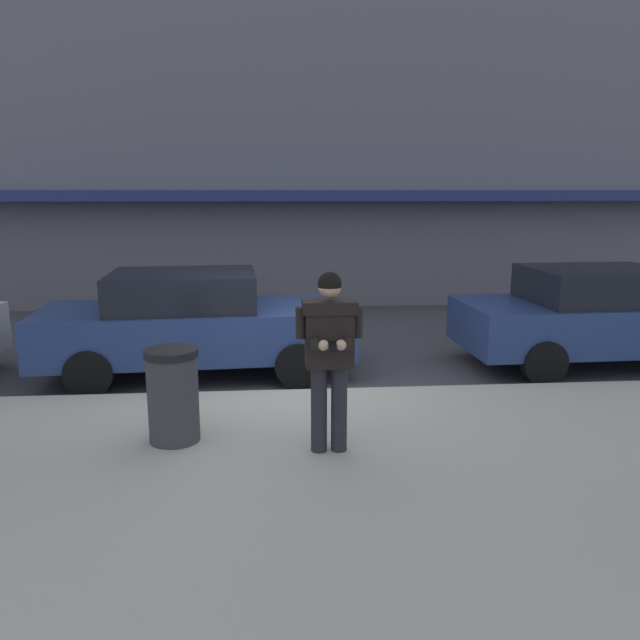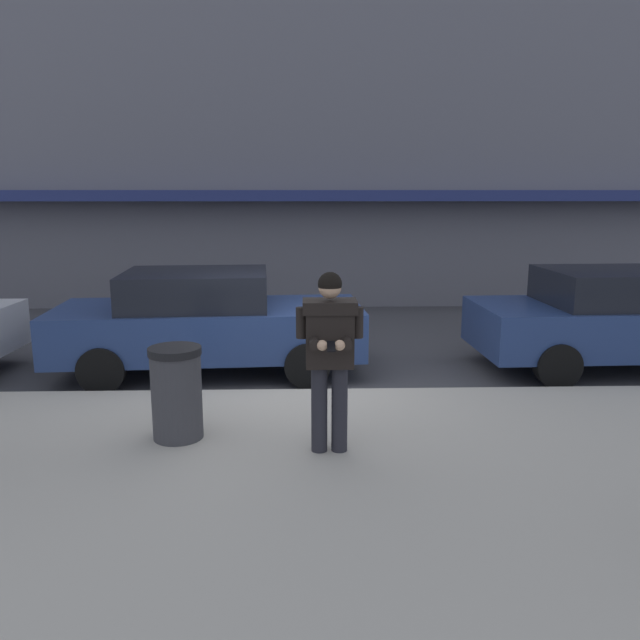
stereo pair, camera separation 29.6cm
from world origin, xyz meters
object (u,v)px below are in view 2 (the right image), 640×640
object	(u,v)px
man_texting_on_phone	(330,343)
trash_bin	(177,393)
parked_sedan_mid	(207,321)
parked_sedan_far	(622,319)

from	to	relation	value
man_texting_on_phone	trash_bin	size ratio (longest dim) A/B	1.84
parked_sedan_mid	trash_bin	bearing A→B (deg)	-87.85
parked_sedan_far	trash_bin	xyz separation A→B (m)	(-6.18, -2.89, -0.16)
man_texting_on_phone	trash_bin	world-z (taller)	man_texting_on_phone
parked_sedan_mid	man_texting_on_phone	distance (m)	3.73
parked_sedan_mid	parked_sedan_far	distance (m)	6.29
parked_sedan_far	man_texting_on_phone	distance (m)	5.67
parked_sedan_far	trash_bin	world-z (taller)	parked_sedan_far
parked_sedan_far	man_texting_on_phone	size ratio (longest dim) A/B	2.53
man_texting_on_phone	trash_bin	xyz separation A→B (m)	(-1.58, 0.40, -0.62)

